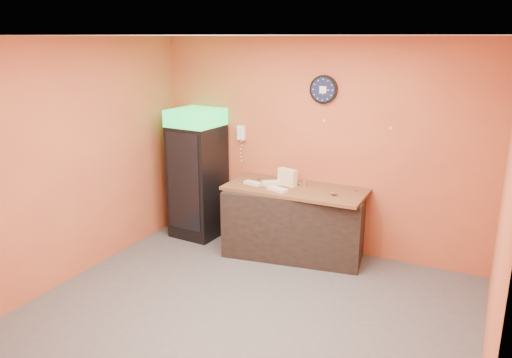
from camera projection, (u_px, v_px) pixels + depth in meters
The scene contains 15 objects.
floor at pixel (247, 314), 5.22m from camera, with size 4.50×4.50×0.00m, color #47474C.
back_wall at pixel (316, 146), 6.55m from camera, with size 4.50×0.02×2.80m, color #C36437.
left_wall at pixel (74, 161), 5.79m from camera, with size 0.02×4.00×2.80m, color #C36437.
right_wall at pixel (503, 223), 3.87m from camera, with size 0.02×4.00×2.80m, color #C36437.
ceiling at pixel (245, 35), 4.44m from camera, with size 4.50×4.00×0.02m, color white.
beverage_cooler at pixel (196, 176), 7.05m from camera, with size 0.69×0.70×1.83m.
prep_counter at pixel (295, 223), 6.53m from camera, with size 1.77×0.78×0.88m, color black.
wall_clock at pixel (324, 90), 6.28m from camera, with size 0.36×0.06×0.36m.
wall_phone at pixel (241, 133), 6.94m from camera, with size 0.11×0.10×0.20m.
butcher_paper at pixel (295, 189), 6.40m from camera, with size 1.80×0.79×0.04m, color brown.
sub_roll_stack at pixel (287, 177), 6.46m from camera, with size 0.28×0.16×0.22m.
wrapped_sandwich_left at pixel (253, 183), 6.53m from camera, with size 0.25×0.10×0.04m, color silver.
wrapped_sandwich_mid at pixel (277, 189), 6.26m from camera, with size 0.27×0.11×0.04m, color silver.
wrapped_sandwich_right at pixel (274, 183), 6.53m from camera, with size 0.31×0.12×0.04m, color silver.
kitchen_tool at pixel (304, 183), 6.49m from camera, with size 0.05×0.05×0.05m, color silver.
Camera 1 is at (2.14, -4.10, 2.79)m, focal length 35.00 mm.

